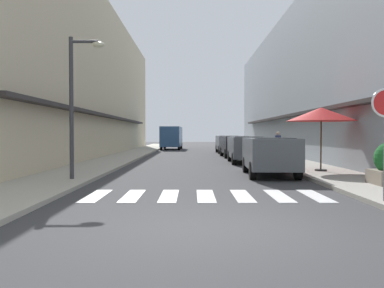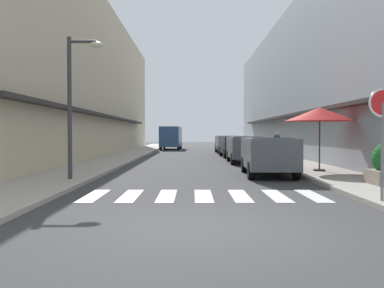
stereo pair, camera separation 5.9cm
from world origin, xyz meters
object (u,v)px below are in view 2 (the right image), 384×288
at_px(cafe_umbrella, 322,114).
at_px(pedestrian_walking_near, 279,145).
at_px(parked_car_near, 270,152).
at_px(street_lamp, 78,91).
at_px(parked_car_mid, 247,146).
at_px(parked_car_far, 236,144).
at_px(delivery_van, 173,136).
at_px(parked_car_distant, 229,142).

bearing_deg(cafe_umbrella, pedestrian_walking_near, 92.38).
height_order(parked_car_near, street_lamp, street_lamp).
relative_size(parked_car_near, pedestrian_walking_near, 2.62).
height_order(parked_car_mid, street_lamp, street_lamp).
distance_m(parked_car_far, delivery_van, 15.28).
distance_m(delivery_van, pedestrian_walking_near, 20.48).
xyz_separation_m(cafe_umbrella, pedestrian_walking_near, (-0.29, 6.91, -1.43)).
xyz_separation_m(parked_car_mid, parked_car_distant, (-0.00, 11.66, -0.00)).
xyz_separation_m(street_lamp, pedestrian_walking_near, (8.73, 9.86, -2.07)).
distance_m(street_lamp, cafe_umbrella, 9.51).
distance_m(parked_car_near, delivery_van, 27.44).
bearing_deg(parked_car_near, street_lamp, -162.57).
distance_m(parked_car_mid, street_lamp, 11.47).
relative_size(parked_car_far, cafe_umbrella, 1.61).
distance_m(parked_car_near, pedestrian_walking_near, 7.97).
xyz_separation_m(parked_car_far, delivery_van, (-5.12, 14.38, 0.48)).
xyz_separation_m(parked_car_mid, parked_car_far, (-0.00, 5.69, 0.00)).
distance_m(parked_car_distant, delivery_van, 9.86).
distance_m(parked_car_mid, pedestrian_walking_near, 2.12).
relative_size(parked_car_mid, street_lamp, 0.91).
relative_size(parked_car_far, parked_car_distant, 1.06).
bearing_deg(delivery_van, parked_car_near, -79.23).
xyz_separation_m(delivery_van, cafe_umbrella, (7.35, -26.13, 0.99)).
height_order(parked_car_near, pedestrian_walking_near, pedestrian_walking_near).
bearing_deg(delivery_van, parked_car_distant, -58.64).
relative_size(parked_car_near, delivery_van, 0.78).
bearing_deg(parked_car_near, delivery_van, 100.77).
relative_size(parked_car_far, street_lamp, 0.95).
height_order(parked_car_mid, delivery_van, delivery_van).
height_order(delivery_van, pedestrian_walking_near, delivery_van).
xyz_separation_m(parked_car_near, cafe_umbrella, (2.23, 0.81, 1.48)).
xyz_separation_m(delivery_van, street_lamp, (-1.66, -29.08, 1.63)).
relative_size(street_lamp, pedestrian_walking_near, 2.89).
bearing_deg(parked_car_far, pedestrian_walking_near, -68.13).
bearing_deg(pedestrian_walking_near, delivery_van, 144.38).
bearing_deg(cafe_umbrella, parked_car_distant, 97.16).
height_order(parked_car_far, cafe_umbrella, cafe_umbrella).
height_order(parked_car_near, parked_car_distant, same).
relative_size(delivery_van, pedestrian_walking_near, 3.37).
bearing_deg(street_lamp, pedestrian_walking_near, 48.48).
relative_size(parked_car_far, delivery_van, 0.82).
distance_m(delivery_van, street_lamp, 29.17).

